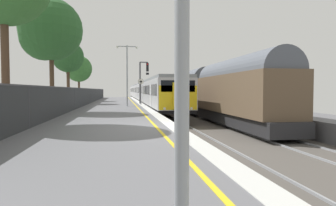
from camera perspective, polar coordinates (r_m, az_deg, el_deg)
name	(u,v)px	position (r m, az deg, el deg)	size (l,w,h in m)	color
ground	(222,138)	(13.44, 10.40, -6.75)	(17.40, 110.00, 1.21)	slate
commuter_train_at_platform	(144,92)	(51.60, -4.68, 2.18)	(2.83, 63.34, 3.81)	#B7B7BC
freight_train_adjacent_track	(191,90)	(33.70, 4.54, 2.52)	(2.60, 40.35, 4.69)	#232326
signal_gantry	(142,77)	(34.08, -4.94, 4.94)	(1.10, 0.24, 4.79)	#47474C
speed_limit_sign	(141,88)	(31.15, -5.26, 2.86)	(0.59, 0.08, 2.74)	#59595B
platform_lamp_mid	(127,71)	(28.31, -7.89, 6.21)	(2.00, 0.20, 5.75)	#93999E
platform_back_fence	(29,106)	(13.06, -25.31, -0.49)	(0.07, 99.00, 1.75)	#282B2D
background_tree_left	(67,58)	(35.82, -18.85, 8.27)	(3.58, 3.58, 7.16)	#473323
background_tree_right	(49,32)	(22.83, -21.98, 12.61)	(4.35, 4.35, 7.98)	#473323
background_tree_back	(79,70)	(43.31, -16.83, 6.20)	(3.66, 3.66, 6.36)	#473323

